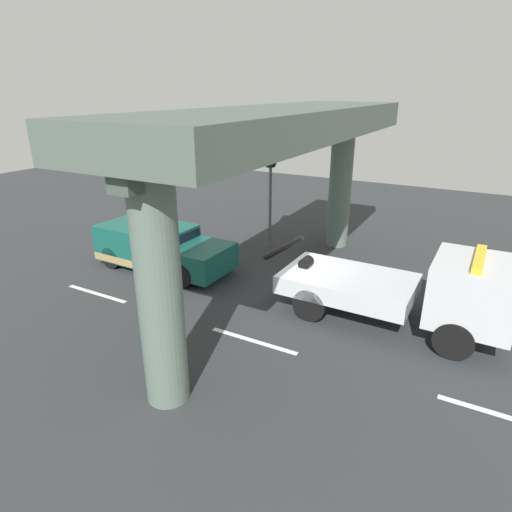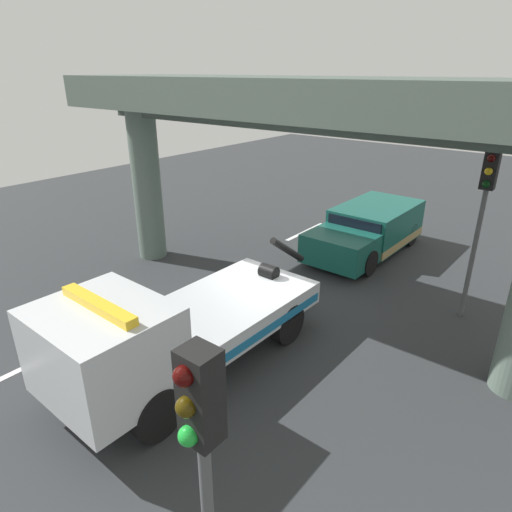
# 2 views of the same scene
# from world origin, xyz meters

# --- Properties ---
(ground_plane) EXTENTS (60.00, 40.00, 0.10)m
(ground_plane) POSITION_xyz_m (0.00, 0.00, -0.05)
(ground_plane) COLOR #2D3033
(lane_stripe_west) EXTENTS (2.60, 0.16, 0.01)m
(lane_stripe_west) POSITION_xyz_m (-6.00, -2.84, 0.00)
(lane_stripe_west) COLOR silver
(lane_stripe_west) RESTS_ON ground
(lane_stripe_mid) EXTENTS (2.60, 0.16, 0.01)m
(lane_stripe_mid) POSITION_xyz_m (0.00, -2.84, 0.00)
(lane_stripe_mid) COLOR silver
(lane_stripe_mid) RESTS_ON ground
(tow_truck_white) EXTENTS (7.27, 2.50, 2.46)m
(tow_truck_white) POSITION_xyz_m (3.60, -0.01, 1.20)
(tow_truck_white) COLOR silver
(tow_truck_white) RESTS_ON ground
(towed_van_green) EXTENTS (5.23, 2.28, 1.58)m
(towed_van_green) POSITION_xyz_m (-5.66, 0.00, 0.78)
(towed_van_green) COLOR #145147
(towed_van_green) RESTS_ON ground
(overpass_structure) EXTENTS (3.60, 13.39, 5.91)m
(overpass_structure) POSITION_xyz_m (-0.57, 0.00, 4.96)
(overpass_structure) COLOR #596B60
(overpass_structure) RESTS_ON ground
(traffic_light_near) EXTENTS (0.39, 0.32, 4.34)m
(traffic_light_near) POSITION_xyz_m (-2.98, 4.01, 3.16)
(traffic_light_near) COLOR #515456
(traffic_light_near) RESTS_ON ground
(traffic_light_far) EXTENTS (0.39, 0.32, 4.04)m
(traffic_light_far) POSITION_xyz_m (6.52, 4.01, 2.96)
(traffic_light_far) COLOR #515456
(traffic_light_far) RESTS_ON ground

